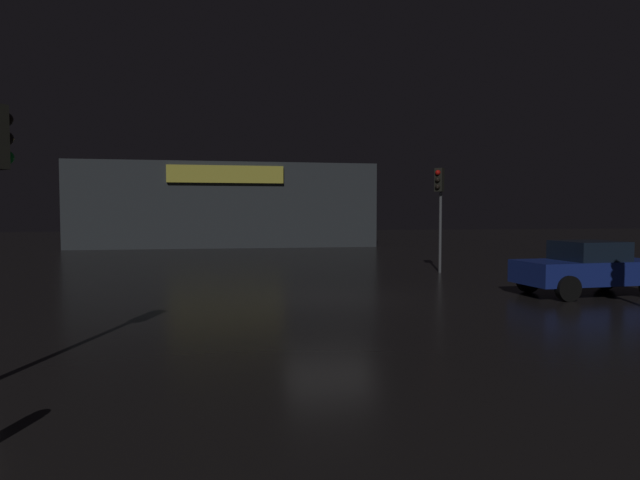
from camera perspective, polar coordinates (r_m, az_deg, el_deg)
ground_plane at (r=15.56m, az=1.07°, el=-6.05°), size 120.00×120.00×0.00m
store_building at (r=41.93m, az=-9.79°, el=3.53°), size 21.06×9.11×5.89m
traffic_signal_cross_left at (r=22.37m, az=12.34°, el=4.71°), size 0.42×0.42×4.18m
car_near at (r=17.83m, az=26.17°, el=-2.61°), size 4.26×2.22×1.58m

